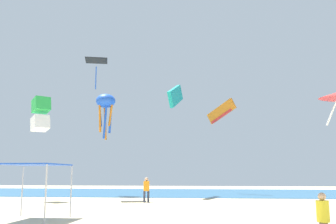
# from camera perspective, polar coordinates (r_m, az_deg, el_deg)

# --- Properties ---
(ocean_strip) EXTENTS (110.00, 21.08, 0.03)m
(ocean_strip) POSITION_cam_1_polar(r_m,az_deg,el_deg) (45.58, 2.92, -11.85)
(ocean_strip) COLOR #28608C
(ocean_strip) RESTS_ON ground
(canopy_tent) EXTENTS (2.68, 3.10, 2.61)m
(canopy_tent) POSITION_cam_1_polar(r_m,az_deg,el_deg) (19.60, -19.24, -7.71)
(canopy_tent) COLOR #B2B2B7
(canopy_tent) RESTS_ON ground
(person_near_tent) EXTENTS (0.45, 0.45, 1.88)m
(person_near_tent) POSITION_cam_1_polar(r_m,az_deg,el_deg) (29.81, -3.22, -11.16)
(person_near_tent) COLOR #33384C
(person_near_tent) RESTS_ON ground
(person_leftmost) EXTENTS (0.37, 0.37, 1.58)m
(person_leftmost) POSITION_cam_1_polar(r_m,az_deg,el_deg) (12.61, 22.03, -13.98)
(person_leftmost) COLOR brown
(person_leftmost) RESTS_ON ground
(kite_box_green) EXTENTS (1.92, 1.93, 2.90)m
(kite_box_green) POSITION_cam_1_polar(r_m,az_deg,el_deg) (33.93, -18.38, -0.31)
(kite_box_green) COLOR green
(kite_parafoil_teal) EXTENTS (1.13, 5.37, 3.27)m
(kite_parafoil_teal) POSITION_cam_1_polar(r_m,az_deg,el_deg) (38.62, 1.12, 2.38)
(kite_parafoil_teal) COLOR teal
(kite_octopus_blue) EXTENTS (2.44, 2.44, 4.71)m
(kite_octopus_blue) POSITION_cam_1_polar(r_m,az_deg,el_deg) (40.32, -9.24, 1.29)
(kite_octopus_blue) COLOR blue
(kite_diamond_black) EXTENTS (2.47, 2.47, 2.75)m
(kite_diamond_black) POSITION_cam_1_polar(r_m,az_deg,el_deg) (36.42, -10.59, 7.30)
(kite_diamond_black) COLOR black
(kite_parafoil_orange) EXTENTS (3.30, 3.06, 2.59)m
(kite_parafoil_orange) POSITION_cam_1_polar(r_m,az_deg,el_deg) (43.84, 7.91, 0.03)
(kite_parafoil_orange) COLOR orange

